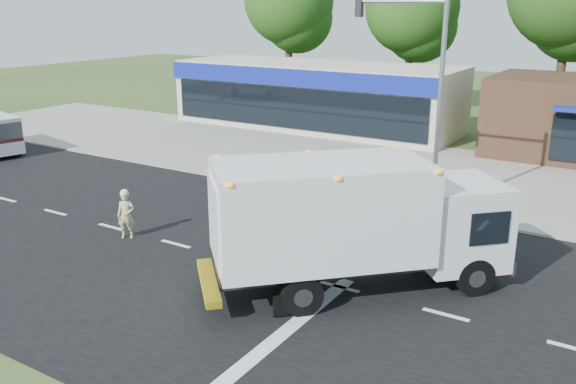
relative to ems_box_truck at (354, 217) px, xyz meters
The scene contains 10 objects.
ground 3.92m from the ems_box_truck, behind, with size 120.00×120.00×0.00m, color #385123.
road_asphalt 3.92m from the ems_box_truck, behind, with size 60.00×14.00×0.02m, color black.
sidewalk 8.99m from the ems_box_truck, 112.19° to the left, with size 60.00×2.40×0.12m, color gray.
parking_apron 14.45m from the ems_box_truck, 103.37° to the left, with size 60.00×9.00×0.02m, color gray.
lane_markings 3.20m from the ems_box_truck, 143.58° to the right, with size 55.20×7.00×0.01m.
ems_box_truck is the anchor object (origin of this frame).
emergency_worker 8.19m from the ems_box_truck, behind, with size 0.70×0.63×1.71m.
retail_strip_mall 23.34m from the ems_box_truck, 121.82° to the left, with size 18.00×6.20×4.00m.
traffic_signal_pole 8.08m from the ems_box_truck, 97.24° to the left, with size 3.51×0.25×8.00m.
background_trees 28.86m from the ems_box_truck, 98.42° to the left, with size 36.77×7.39×12.10m.
Camera 1 is at (9.87, -13.78, 7.49)m, focal length 38.00 mm.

